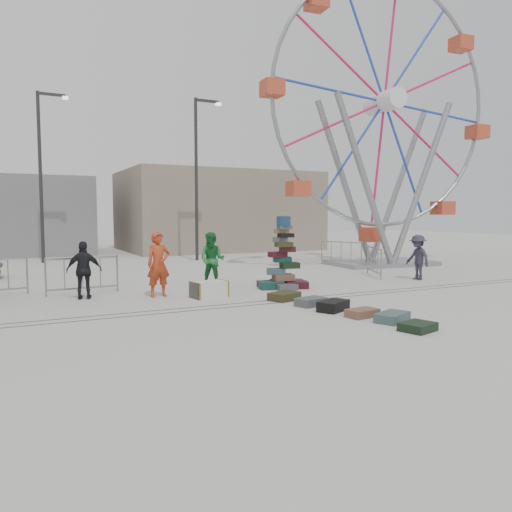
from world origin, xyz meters
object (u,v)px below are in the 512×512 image
lamp_post_right (198,170)px  pedestrian_green (212,260)px  ferris_wheel (384,123)px  barricade_wheel_front (374,261)px  lamp_post_left (42,168)px  barricade_dummy_c (83,275)px  pedestrian_black (84,270)px  steamer_trunk (209,289)px  pedestrian_grey (418,257)px  barricade_wheel_back (341,253)px  pedestrian_red (159,264)px  suitcase_tower (283,268)px

lamp_post_right → pedestrian_green: 10.06m
ferris_wheel → barricade_wheel_front: ferris_wheel is taller
lamp_post_left → pedestrian_green: size_ratio=4.60×
barricade_dummy_c → pedestrian_black: size_ratio=1.26×
lamp_post_right → barricade_dummy_c: lamp_post_right is taller
lamp_post_right → barricade_dummy_c: bearing=-128.0°
steamer_trunk → pedestrian_green: 2.10m
lamp_post_left → barricade_dummy_c: bearing=-88.4°
pedestrian_black → pedestrian_grey: size_ratio=1.00×
lamp_post_left → barricade_wheel_back: 14.49m
steamer_trunk → pedestrian_red: (-1.21, 0.75, 0.68)m
lamp_post_left → steamer_trunk: lamp_post_left is taller
ferris_wheel → barricade_wheel_front: size_ratio=6.45×
ferris_wheel → barricade_dummy_c: bearing=-163.6°
ferris_wheel → pedestrian_green: bearing=-157.3°
pedestrian_red → pedestrian_green: 2.30m
ferris_wheel → pedestrian_grey: size_ratio=8.13×
barricade_wheel_back → pedestrian_green: pedestrian_green is taller
ferris_wheel → pedestrian_grey: ferris_wheel is taller
barricade_dummy_c → pedestrian_red: 2.35m
barricade_dummy_c → barricade_wheel_front: 10.32m
barricade_wheel_front → pedestrian_black: pedestrian_black is taller
lamp_post_right → barricade_wheel_front: bearing=-68.3°
barricade_wheel_front → barricade_wheel_back: (1.34, 3.88, 0.00)m
barricade_dummy_c → barricade_wheel_back: size_ratio=1.00×
lamp_post_right → suitcase_tower: 10.87m
barricade_wheel_back → pedestrian_black: 12.51m
lamp_post_right → steamer_trunk: size_ratio=8.28×
pedestrian_red → pedestrian_grey: pedestrian_red is taller
pedestrian_red → steamer_trunk: bearing=-34.4°
steamer_trunk → pedestrian_grey: bearing=-9.2°
suitcase_tower → barricade_wheel_back: suitcase_tower is taller
pedestrian_black → suitcase_tower: bearing=-171.6°
barricade_wheel_back → barricade_dummy_c: bearing=-100.2°
lamp_post_left → ferris_wheel: ferris_wheel is taller
ferris_wheel → pedestrian_grey: 7.59m
lamp_post_right → barricade_wheel_front: lamp_post_right is taller
barricade_dummy_c → pedestrian_grey: (11.01, -1.97, 0.24)m
ferris_wheel → pedestrian_red: bearing=-155.4°
pedestrian_green → pedestrian_grey: bearing=26.6°
barricade_wheel_front → pedestrian_red: bearing=122.5°
barricade_dummy_c → pedestrian_grey: 11.18m
pedestrian_grey → ferris_wheel: bearing=155.0°
ferris_wheel → pedestrian_green: (-9.46, -2.99, -5.48)m
barricade_wheel_front → steamer_trunk: bearing=129.3°
ferris_wheel → pedestrian_black: bearing=-160.0°
lamp_post_right → barricade_wheel_back: bearing=-46.4°
pedestrian_green → lamp_post_left: bearing=150.2°
lamp_post_left → ferris_wheel: bearing=-30.3°
lamp_post_left → pedestrian_black: size_ratio=5.05×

